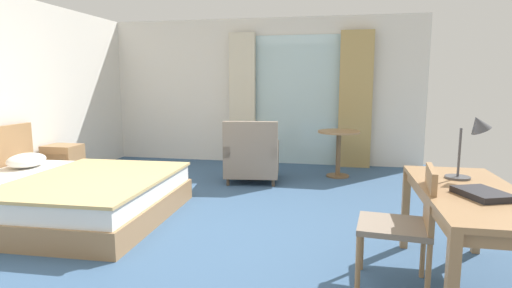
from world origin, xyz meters
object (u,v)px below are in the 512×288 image
Objects in this scene: desk_lamp at (474,135)px; closed_book at (482,194)px; round_cafe_table at (339,143)px; armchair_by_window at (252,158)px; nightstand at (64,164)px; desk_chair at (406,220)px; bed at (58,195)px; writing_desk at (471,203)px.

closed_book is (-0.08, -0.51, -0.31)m from desk_lamp.
armchair_by_window is at bearing -155.23° from round_cafe_table.
closed_book is at bearing -76.04° from round_cafe_table.
armchair_by_window reaches higher than nightstand.
nightstand is 3.98m from round_cafe_table.
desk_chair is 0.51m from closed_book.
nightstand is 5.14m from desk_lamp.
nightstand is at bearing -165.63° from armchair_by_window.
desk_chair reaches higher than nightstand.
desk_lamp is (0.49, 0.35, 0.56)m from desk_chair.
round_cafe_table is (2.90, 2.51, 0.28)m from bed.
bed is 1.57m from nightstand.
armchair_by_window is (-2.17, 2.48, -0.70)m from desk_lamp.
closed_book reaches higher than nightstand.
closed_book is (4.66, -2.33, 0.46)m from nightstand.
nightstand is 0.64× the size of desk_chair.
round_cafe_table is (-0.88, 3.55, -0.23)m from closed_book.
desk_chair reaches higher than closed_book.
desk_lamp is at bearing 35.90° from desk_chair.
desk_chair is 1.23× the size of round_cafe_table.
writing_desk is 1.78× the size of desk_chair.
closed_book is at bearing -20.55° from desk_chair.
nightstand is (-0.88, 1.30, 0.04)m from bed.
round_cafe_table is (-0.87, 3.39, -0.12)m from writing_desk.
desk_lamp reaches higher than closed_book.
armchair_by_window is at bearing 120.67° from desk_chair.
closed_book is at bearing -85.62° from writing_desk.
round_cafe_table is at bearing 17.84° from nightstand.
desk_lamp is at bearing -72.50° from round_cafe_table.
desk_lamp is (4.74, -1.82, 0.77)m from nightstand.
nightstand is 1.74× the size of closed_book.
bed is 3.49m from desk_chair.
nightstand is 5.24m from closed_book.
armchair_by_window is (-2.08, 2.83, -0.29)m from writing_desk.
desk_lamp is (3.86, -0.53, 0.81)m from bed.
desk_chair is (4.25, -2.18, 0.21)m from nightstand.
desk_chair is (-0.40, -0.00, -0.15)m from writing_desk.
bed is at bearing 142.61° from closed_book.
desk_lamp reaches higher than nightstand.
desk_chair is at bearing -27.11° from nightstand.
bed is 4.14× the size of nightstand.
writing_desk is 4.84× the size of closed_book.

